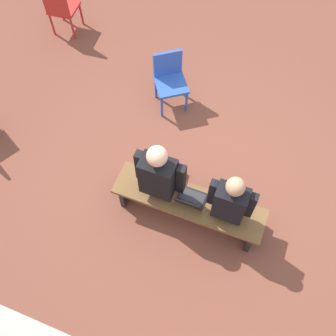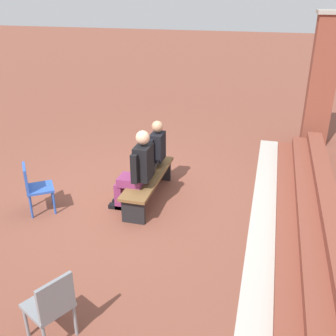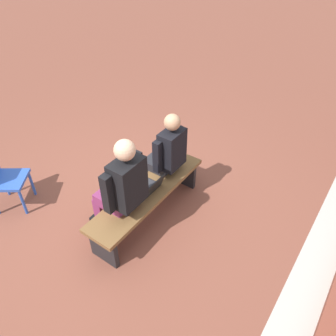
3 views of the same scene
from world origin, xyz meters
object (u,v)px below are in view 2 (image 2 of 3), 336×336
person_adult (137,169)px  plastic_chair_by_pillar (52,304)px  laptop (149,173)px  person_student (152,152)px  bench (148,181)px  plastic_chair_near_bench_left (34,185)px

person_adult → plastic_chair_by_pillar: size_ratio=1.65×
laptop → plastic_chair_by_pillar: plastic_chair_by_pillar is taller
plastic_chair_by_pillar → laptop: bearing=179.2°
person_student → person_adult: bearing=-0.4°
bench → plastic_chair_by_pillar: size_ratio=2.14×
laptop → plastic_chair_near_bench_left: 1.89m
bench → plastic_chair_near_bench_left: size_ratio=2.14×
person_adult → person_student: bearing=179.6°
laptop → person_adult: bearing=-12.2°
person_student → plastic_chair_near_bench_left: (1.33, -1.58, -0.21)m
bench → plastic_chair_by_pillar: (3.15, -0.03, 0.13)m
laptop → plastic_chair_by_pillar: bearing=-0.8°
person_student → plastic_chair_near_bench_left: 2.08m
person_adult → plastic_chair_near_bench_left: person_adult is taller
laptop → plastic_chair_by_pillar: (3.17, -0.04, -0.02)m
laptop → plastic_chair_near_bench_left: (0.90, -1.66, -0.02)m
plastic_chair_by_pillar → person_student: bearing=-179.5°
person_adult → plastic_chair_by_pillar: person_adult is taller
person_adult → laptop: 0.46m
bench → plastic_chair_near_bench_left: (0.88, -1.65, 0.13)m
bench → person_adult: (0.36, -0.07, 0.38)m
person_adult → plastic_chair_by_pillar: 2.80m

